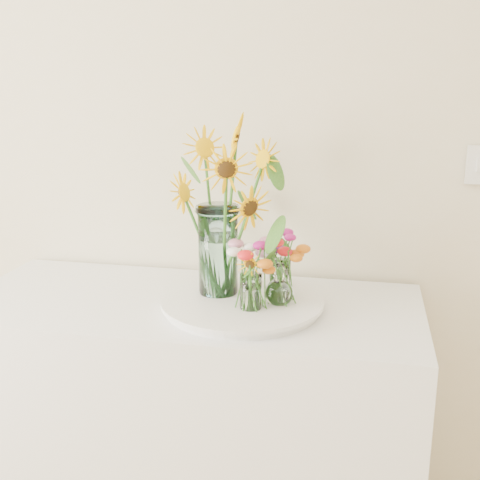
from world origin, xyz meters
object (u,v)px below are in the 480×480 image
(counter, at_px, (192,431))
(mason_jar, at_px, (218,250))
(small_vase_b, at_px, (279,284))
(tray, at_px, (242,305))
(small_vase_a, at_px, (251,292))
(small_vase_c, at_px, (280,278))

(counter, xyz_separation_m, mason_jar, (0.09, 0.02, 0.61))
(small_vase_b, bearing_deg, mason_jar, 165.02)
(tray, xyz_separation_m, small_vase_b, (0.11, -0.01, 0.07))
(tray, xyz_separation_m, mason_jar, (-0.08, 0.04, 0.15))
(tray, height_order, small_vase_a, small_vase_a)
(counter, relative_size, small_vase_a, 13.27)
(small_vase_c, bearing_deg, small_vase_b, -83.61)
(mason_jar, distance_m, small_vase_a, 0.18)
(mason_jar, distance_m, small_vase_c, 0.20)
(tray, distance_m, mason_jar, 0.18)
(mason_jar, bearing_deg, small_vase_a, -42.23)
(small_vase_a, distance_m, small_vase_b, 0.09)
(small_vase_c, bearing_deg, small_vase_a, -115.07)
(tray, height_order, small_vase_c, small_vase_c)
(small_vase_a, relative_size, small_vase_c, 0.95)
(tray, bearing_deg, small_vase_c, 33.87)
(counter, relative_size, mason_jar, 5.10)
(tray, relative_size, small_vase_a, 4.31)
(small_vase_c, bearing_deg, tray, -146.13)
(mason_jar, relative_size, small_vase_a, 2.60)
(mason_jar, bearing_deg, tray, -27.38)
(tray, height_order, mason_jar, mason_jar)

